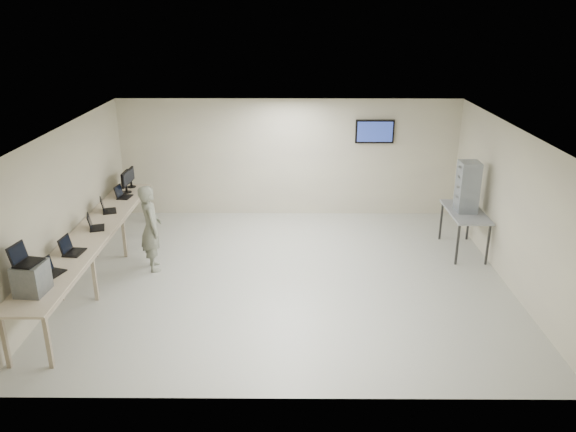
{
  "coord_description": "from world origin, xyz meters",
  "views": [
    {
      "loc": [
        0.06,
        -9.49,
        4.75
      ],
      "look_at": [
        0.0,
        0.2,
        1.15
      ],
      "focal_mm": 35.0,
      "sensor_mm": 36.0,
      "label": 1
    }
  ],
  "objects_px": {
    "side_table": "(465,214)",
    "soldier": "(151,228)",
    "workbench": "(93,236)",
    "equipment_box": "(31,278)"
  },
  "relations": [
    {
      "from": "workbench",
      "to": "side_table",
      "type": "relative_size",
      "value": 4.05
    },
    {
      "from": "soldier",
      "to": "workbench",
      "type": "bearing_deg",
      "value": 88.95
    },
    {
      "from": "equipment_box",
      "to": "soldier",
      "type": "height_order",
      "value": "soldier"
    },
    {
      "from": "workbench",
      "to": "side_table",
      "type": "distance_m",
      "value": 7.29
    },
    {
      "from": "side_table",
      "to": "soldier",
      "type": "bearing_deg",
      "value": -172.16
    },
    {
      "from": "workbench",
      "to": "side_table",
      "type": "height_order",
      "value": "workbench"
    },
    {
      "from": "workbench",
      "to": "equipment_box",
      "type": "relative_size",
      "value": 13.01
    },
    {
      "from": "equipment_box",
      "to": "side_table",
      "type": "relative_size",
      "value": 0.31
    },
    {
      "from": "equipment_box",
      "to": "soldier",
      "type": "relative_size",
      "value": 0.27
    },
    {
      "from": "workbench",
      "to": "soldier",
      "type": "height_order",
      "value": "soldier"
    }
  ]
}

